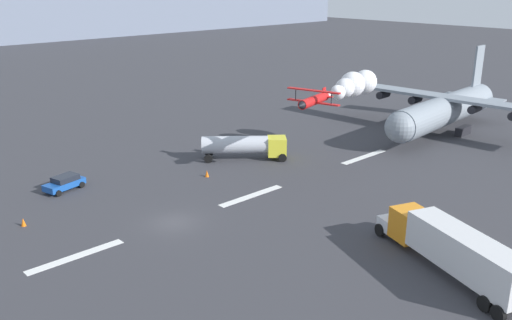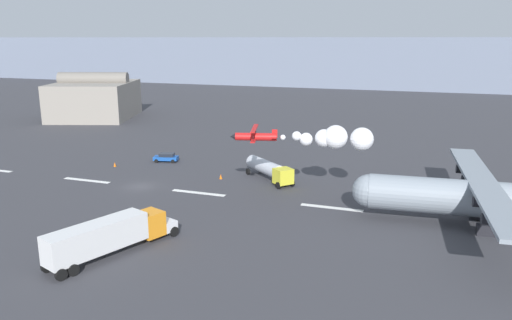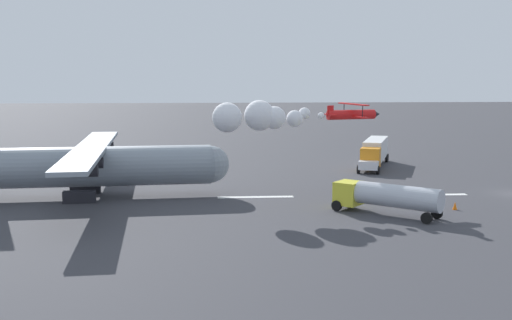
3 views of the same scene
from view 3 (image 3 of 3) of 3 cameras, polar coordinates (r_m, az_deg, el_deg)
The scene contains 7 objects.
runway_stripe_3 at distance 70.80m, azimuth 15.29°, elevation -3.02°, with size 8.00×0.90×0.01m, color white.
runway_stripe_4 at distance 67.08m, azimuth -0.04°, elevation -3.33°, with size 8.00×0.90×0.01m, color white.
cargo_transport_plane at distance 68.24m, azimuth -13.53°, elevation -0.41°, with size 26.89×34.81×11.37m.
stunt_biplane_red at distance 63.95m, azimuth 0.65°, elevation 3.92°, with size 17.96×7.63×3.17m.
semi_truck_orange at distance 90.41m, azimuth 10.56°, elevation 0.77°, with size 7.65×14.35×3.70m.
fuel_tanker_truck at distance 59.62m, azimuth 11.52°, elevation -3.17°, with size 9.29×8.45×2.90m.
traffic_cone_far at distance 63.78m, azimuth 17.38°, elevation -3.93°, with size 0.44×0.44×0.75m, color orange.
Camera 3 is at (32.44, 65.69, 12.87)m, focal length 44.70 mm.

